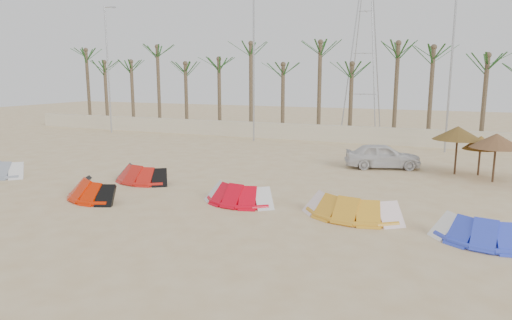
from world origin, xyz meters
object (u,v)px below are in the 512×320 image
at_px(kite_blue, 485,229).
at_px(parasol_mid, 496,141).
at_px(kite_red_left, 144,173).
at_px(kite_red_mid, 96,188).
at_px(kite_orange, 353,205).
at_px(parasol_right, 481,143).
at_px(parasol_left, 458,133).
at_px(car, 382,156).
at_px(kite_grey, 4,167).
at_px(kite_red_right, 241,192).

xyz_separation_m(kite_blue, parasol_mid, (0.95, 9.15, 1.61)).
height_order(kite_red_left, kite_red_mid, same).
distance_m(kite_orange, parasol_mid, 9.80).
relative_size(kite_blue, parasol_right, 1.61).
relative_size(kite_red_mid, parasol_left, 1.37).
xyz_separation_m(kite_red_left, car, (10.36, 7.80, 0.28)).
bearing_deg(kite_blue, parasol_right, 87.90).
bearing_deg(kite_blue, parasol_mid, 84.07).
distance_m(kite_grey, parasol_mid, 24.70).
bearing_deg(car, kite_grey, 100.69).
relative_size(parasol_mid, parasol_right, 1.17).
xyz_separation_m(kite_red_mid, car, (10.38, 11.14, 0.28)).
bearing_deg(parasol_right, kite_blue, -92.10).
distance_m(parasol_left, car, 4.03).
xyz_separation_m(parasol_left, parasol_mid, (1.69, -1.23, -0.15)).
distance_m(kite_red_left, parasol_left, 16.10).
bearing_deg(parasol_right, car, 179.83).
bearing_deg(parasol_mid, kite_red_mid, -148.51).
distance_m(kite_red_right, parasol_right, 13.30).
height_order(kite_grey, car, car).
bearing_deg(parasol_right, kite_red_right, -134.42).
height_order(kite_grey, kite_red_right, same).
height_order(kite_orange, car, car).
bearing_deg(parasol_mid, kite_blue, -95.93).
height_order(kite_red_mid, car, car).
distance_m(kite_grey, parasol_left, 23.58).
bearing_deg(kite_red_right, car, 65.10).
height_order(kite_orange, kite_blue, same).
distance_m(kite_grey, kite_red_mid, 7.68).
bearing_deg(parasol_left, kite_red_mid, -142.29).
relative_size(kite_orange, parasol_left, 1.48).
relative_size(kite_orange, car, 0.92).
height_order(kite_red_left, car, car).
xyz_separation_m(kite_orange, parasol_left, (3.57, 9.35, 1.76)).
height_order(parasol_mid, car, parasol_mid).
bearing_deg(kite_red_left, kite_orange, -9.54).
distance_m(kite_red_mid, kite_red_right, 6.21).
height_order(kite_blue, parasol_mid, parasol_mid).
bearing_deg(car, kite_red_mid, 119.80).
bearing_deg(kite_red_left, parasol_left, 28.25).
xyz_separation_m(kite_grey, kite_blue, (22.35, -1.14, 0.00)).
height_order(kite_red_right, car, car).
bearing_deg(kite_blue, kite_red_mid, -177.95).
height_order(kite_orange, parasol_left, parasol_left).
distance_m(kite_blue, parasol_mid, 9.34).
relative_size(kite_grey, parasol_left, 1.23).
xyz_separation_m(kite_blue, parasol_right, (0.39, 10.60, 1.29)).
bearing_deg(kite_red_left, kite_red_mid, -90.37).
relative_size(kite_grey, parasol_mid, 1.29).
height_order(kite_red_left, kite_blue, same).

